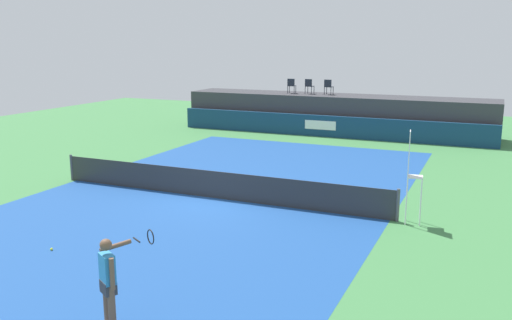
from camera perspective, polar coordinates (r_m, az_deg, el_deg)
ground_plane at (r=21.47m, az=-0.66°, el=-1.93°), size 48.00×48.00×0.00m
court_inner at (r=18.87m, az=-4.44°, el=-3.96°), size 12.00×22.00×0.00m
sponsor_wall at (r=31.04m, az=7.39°, el=3.51°), size 18.00×0.22×1.20m
spectator_platform at (r=32.68m, az=8.31°, el=4.80°), size 18.00×2.80×2.20m
spectator_chair_far_left at (r=33.24m, az=3.72°, el=7.79°), size 0.48×0.48×0.89m
spectator_chair_left at (r=32.99m, az=5.57°, el=7.72°), size 0.47×0.47×0.89m
spectator_chair_center at (r=32.64m, az=7.56°, el=7.63°), size 0.46×0.46×0.89m
umpire_chair at (r=16.48m, az=15.91°, el=-1.09°), size 0.49×0.49×2.76m
tennis_net at (r=18.75m, az=-4.47°, el=-2.57°), size 12.40×0.02×0.95m
net_post_near at (r=22.28m, az=-18.67°, el=-0.74°), size 0.10×0.10×1.00m
net_post_far at (r=16.82m, az=14.57°, el=-4.59°), size 0.10×0.10×1.00m
tennis_player at (r=10.63m, az=-15.02°, el=-12.02°), size 0.70×1.26×1.77m
tennis_ball at (r=15.16m, az=-20.54°, el=-8.69°), size 0.07×0.07×0.07m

